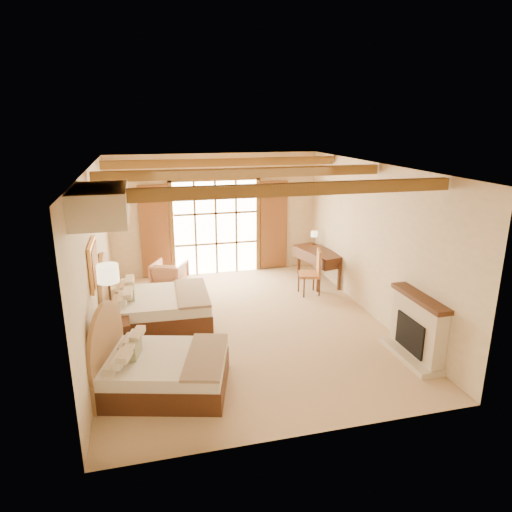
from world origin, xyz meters
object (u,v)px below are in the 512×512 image
object	(u,v)px
armchair	(170,275)
desk	(318,265)
bed_near	(156,368)
nightstand	(117,337)
bed_far	(150,306)

from	to	relation	value
armchair	desk	size ratio (longest dim) A/B	0.47
bed_near	desk	distance (m)	5.87
bed_near	desk	size ratio (longest dim) A/B	1.35
nightstand	armchair	xyz separation A→B (m)	(1.14, 2.98, 0.06)
armchair	desk	world-z (taller)	desk
bed_near	armchair	size ratio (longest dim) A/B	2.85
bed_far	desk	xyz separation A→B (m)	(4.27, 1.64, 0.03)
bed_far	armchair	distance (m)	2.06
bed_near	armchair	xyz separation A→B (m)	(0.50, 4.40, -0.02)
bed_far	nightstand	xyz separation A→B (m)	(-0.62, -0.98, -0.12)
nightstand	armchair	world-z (taller)	armchair
bed_far	armchair	bearing A→B (deg)	77.15
bed_far	nightstand	bearing A→B (deg)	-120.13
bed_near	bed_far	size ratio (longest dim) A/B	1.04
desk	armchair	bearing A→B (deg)	161.68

